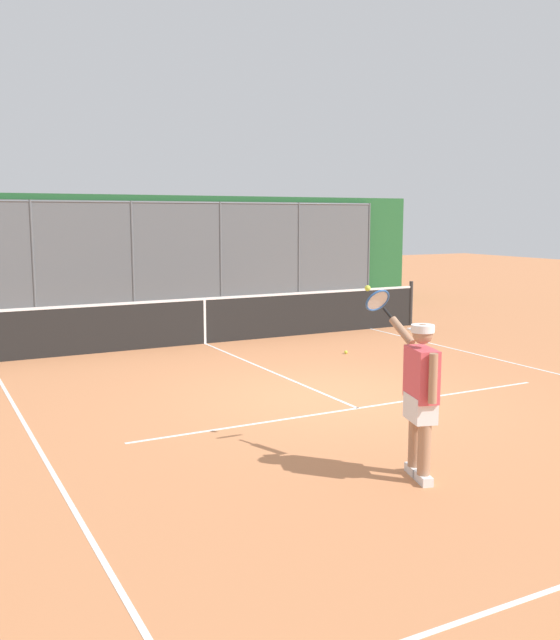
# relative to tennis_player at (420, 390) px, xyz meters

# --- Properties ---
(ground_plane) EXTENTS (60.00, 60.00, 0.00)m
(ground_plane) POSITION_rel_tennis_player_xyz_m (-0.93, -3.19, -0.91)
(ground_plane) COLOR #C67A4C
(court_line_markings) EXTENTS (8.39, 10.27, 0.01)m
(court_line_markings) POSITION_rel_tennis_player_xyz_m (-0.93, -2.15, -0.91)
(court_line_markings) COLOR white
(court_line_markings) RESTS_ON ground
(fence_backdrop) EXTENTS (18.37, 1.37, 3.20)m
(fence_backdrop) POSITION_rel_tennis_player_xyz_m (-0.93, -13.86, 0.67)
(fence_backdrop) COLOR #565B60
(fence_backdrop) RESTS_ON ground
(tennis_net) EXTENTS (10.78, 0.09, 1.07)m
(tennis_net) POSITION_rel_tennis_player_xyz_m (-0.93, -8.08, -0.42)
(tennis_net) COLOR #2D2D2D
(tennis_net) RESTS_ON ground
(tennis_player) EXTENTS (0.37, 1.36, 1.87)m
(tennis_player) POSITION_rel_tennis_player_xyz_m (0.00, 0.00, 0.00)
(tennis_player) COLOR silver
(tennis_player) RESTS_ON ground
(tennis_ball_near_net) EXTENTS (0.07, 0.07, 0.07)m
(tennis_ball_near_net) POSITION_rel_tennis_player_xyz_m (-2.92, -5.79, -0.88)
(tennis_ball_near_net) COLOR #C1D138
(tennis_ball_near_net) RESTS_ON ground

